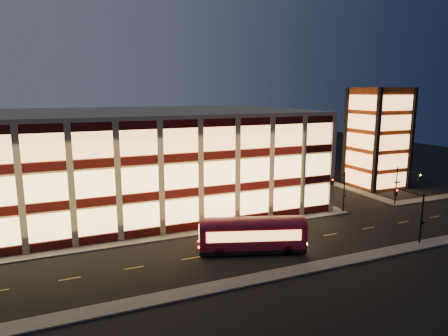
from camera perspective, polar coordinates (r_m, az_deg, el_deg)
name	(u,v)px	position (r m, az deg, el deg)	size (l,w,h in m)	color
ground	(191,237)	(49.07, -4.74, -9.77)	(200.00, 200.00, 0.00)	black
sidewalk_office_south	(165,237)	(49.16, -8.48, -9.73)	(54.00, 2.00, 0.15)	#514F4C
sidewalk_office_east	(282,188)	(73.26, 8.22, -2.83)	(2.00, 30.00, 0.15)	#514F4C
sidewalk_tower_south	(424,200)	(72.39, 26.65, -4.06)	(14.00, 2.00, 0.15)	#514F4C
sidewalk_tower_west	(331,183)	(79.43, 15.02, -2.02)	(2.00, 30.00, 0.15)	#514F4C
sidewalk_near	(236,283)	(37.94, 1.76, -16.07)	(100.00, 2.00, 0.15)	#514F4C
office_building	(137,158)	(62.43, -12.33, 1.37)	(50.45, 30.45, 14.50)	tan
stair_tower	(378,138)	(78.15, 21.08, 4.05)	(8.60, 8.60, 18.00)	#8C3814
traffic_signal_far	(340,186)	(58.60, 16.20, -2.55)	(3.79, 1.87, 6.00)	black
traffic_signal_right	(404,181)	(65.67, 24.34, -1.68)	(1.20, 4.37, 6.00)	black
traffic_signal_near	(412,206)	(51.65, 25.25, -4.94)	(0.32, 4.45, 6.00)	black
trolley_bus	(252,233)	(44.07, 4.04, -9.21)	(11.80, 6.36, 3.89)	maroon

